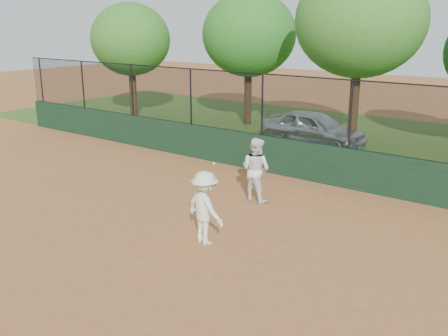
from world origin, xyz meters
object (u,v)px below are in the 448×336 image
Objects in this scene: player_main at (205,208)px; tree_1 at (249,35)px; parked_car at (313,129)px; player_second at (256,169)px; tree_0 at (130,40)px; tree_2 at (360,21)px.

player_main is 0.32× the size of tree_1.
parked_car is 6.81m from player_second.
parked_car is at bearing -25.35° from tree_1.
player_main is 14.06m from tree_1.
player_second is at bearing -29.54° from tree_0.
tree_0 is (-12.54, 9.75, 3.08)m from player_main.
player_second is at bearing -88.39° from tree_2.
player_second is at bearing -162.62° from parked_car.
tree_2 is at bearing 1.65° from tree_0.
tree_0 is (-11.90, 6.74, 3.03)m from player_second.
tree_1 is 6.27m from tree_2.
tree_2 is (6.00, -1.72, 0.60)m from tree_1.
player_second is 14.01m from tree_0.
tree_0 is 11.74m from tree_2.
parked_car is 4.34m from tree_2.
tree_2 reaches higher than parked_car.
tree_1 reaches higher than player_second.
tree_1 is (5.69, 2.05, 0.28)m from tree_0.
parked_car is at bearing 103.11° from player_main.
parked_car is 0.68× the size of tree_1.
player_main is at bearing -85.23° from tree_2.
tree_0 is at bearing -160.16° from tree_1.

